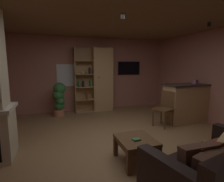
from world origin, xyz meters
TOP-DOWN VIEW (x-y plane):
  - floor at (0.00, 0.00)m, footprint 5.74×6.07m
  - wall_back at (0.00, 3.07)m, footprint 5.86×0.06m
  - ceiling at (0.00, 0.00)m, footprint 5.74×6.07m
  - window_pane_back at (-0.77, 3.03)m, footprint 0.57×0.01m
  - bookshelf_cabinet at (0.36, 2.79)m, footprint 1.30×0.41m
  - kitchen_bar_counter at (2.42, 0.80)m, footprint 1.42×0.62m
  - tissue_box at (2.57, 0.76)m, footprint 0.14×0.14m
  - leather_couch at (0.60, -1.73)m, footprint 1.81×1.22m
  - coffee_table at (0.06, -0.66)m, footprint 0.58×0.66m
  - table_book_0 at (0.03, -0.73)m, footprint 0.13×0.10m
  - dining_chair at (1.58, 0.69)m, footprint 0.54×0.54m
  - potted_floor_plant at (-1.03, 2.53)m, footprint 0.40×0.38m
  - wall_mounted_tv at (1.55, 3.00)m, footprint 0.87×0.06m
  - track_light_spot_1 at (0.06, -0.03)m, footprint 0.07×0.07m
  - track_light_spot_2 at (2.05, -0.05)m, footprint 0.07×0.07m

SIDE VIEW (x-z plane):
  - floor at x=0.00m, z-range -0.02..0.00m
  - leather_couch at x=0.60m, z-range -0.11..0.73m
  - coffee_table at x=0.06m, z-range 0.12..0.52m
  - table_book_0 at x=0.03m, z-range 0.41..0.43m
  - dining_chair at x=1.58m, z-range 0.07..0.99m
  - kitchen_bar_counter at x=2.42m, z-range 0.00..1.08m
  - potted_floor_plant at x=-1.03m, z-range 0.04..1.10m
  - bookshelf_cabinet at x=0.36m, z-range -0.01..2.15m
  - tissue_box at x=2.57m, z-range 1.08..1.19m
  - window_pane_back at x=-0.77m, z-range 0.88..1.62m
  - wall_back at x=0.00m, z-range 0.00..2.54m
  - wall_mounted_tv at x=1.55m, z-range 1.23..1.72m
  - track_light_spot_1 at x=0.06m, z-range 2.42..2.51m
  - track_light_spot_2 at x=2.05m, z-range 2.42..2.51m
  - ceiling at x=0.00m, z-range 2.54..2.56m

